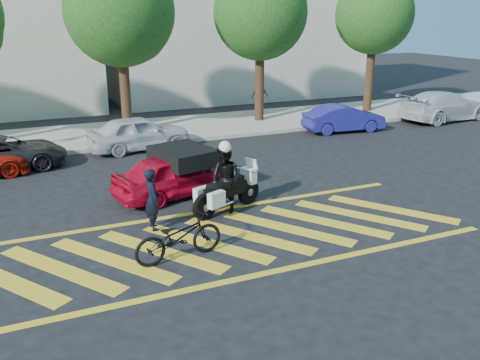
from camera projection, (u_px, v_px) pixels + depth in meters
name	position (u px, v px, depth m)	size (l,w,h in m)	color
ground	(229.00, 239.00, 12.34)	(90.00, 90.00, 0.00)	black
sidewalk	(128.00, 133.00, 22.77)	(60.00, 5.00, 0.15)	#9E998E
crosswalk	(228.00, 239.00, 12.33)	(12.33, 4.00, 0.01)	gold
building_right	(235.00, 7.00, 32.28)	(16.00, 8.00, 11.00)	beige
tree_center	(123.00, 15.00, 21.29)	(4.60, 4.60, 7.56)	black
tree_right	(262.00, 16.00, 23.75)	(4.40, 4.40, 7.41)	black
tree_far_right	(375.00, 18.00, 26.23)	(4.00, 4.00, 7.10)	black
officer_bike	(152.00, 199.00, 12.66)	(0.58, 0.38, 1.60)	black
bicycle	(179.00, 237.00, 11.17)	(0.72, 2.06, 1.08)	black
police_motorcycle	(226.00, 192.00, 13.84)	(2.27, 1.27, 1.06)	black
officer_moto	(225.00, 180.00, 13.73)	(0.90, 0.70, 1.85)	black
red_convertible	(176.00, 174.00, 15.08)	(1.53, 3.80, 1.30)	#B70822
parked_mid_left	(3.00, 153.00, 17.60)	(1.94, 4.20, 1.17)	black
parked_mid_right	(139.00, 133.00, 20.10)	(1.61, 4.01, 1.37)	silver
parked_right	(344.00, 118.00, 23.18)	(1.30, 3.73, 1.23)	navy
parked_far_right	(444.00, 106.00, 25.54)	(2.06, 5.06, 1.47)	#B7BABF
pedestrian_right	(260.00, 97.00, 26.80)	(0.96, 0.40, 1.64)	brown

